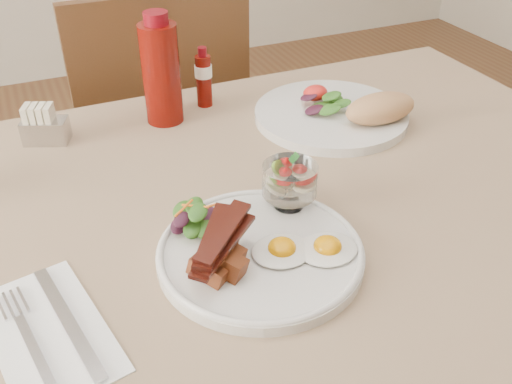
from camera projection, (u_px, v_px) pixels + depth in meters
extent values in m
cylinder|color=#513119|center=(399.00, 197.00, 1.59)|extent=(0.06, 0.06, 0.71)
cube|color=#513119|center=(260.00, 209.00, 0.91)|extent=(1.30, 0.85, 0.04)
cube|color=#92775A|center=(260.00, 198.00, 0.89)|extent=(1.33, 0.88, 0.00)
cylinder|color=#513119|center=(115.00, 261.00, 1.56)|extent=(0.04, 0.04, 0.45)
cylinder|color=#513119|center=(237.00, 228.00, 1.68)|extent=(0.04, 0.04, 0.45)
cylinder|color=#513119|center=(91.00, 193.00, 1.83)|extent=(0.04, 0.04, 0.45)
cylinder|color=#513119|center=(197.00, 169.00, 1.95)|extent=(0.04, 0.04, 0.45)
cube|color=#513119|center=(153.00, 142.00, 1.62)|extent=(0.42, 0.42, 0.03)
cube|color=#513119|center=(165.00, 93.00, 1.34)|extent=(0.42, 0.03, 0.46)
cylinder|color=silver|center=(260.00, 254.00, 0.77)|extent=(0.28, 0.28, 0.02)
ellipsoid|color=silver|center=(327.00, 249.00, 0.76)|extent=(0.10, 0.09, 0.01)
ellipsoid|color=orange|center=(328.00, 246.00, 0.76)|extent=(0.04, 0.04, 0.02)
ellipsoid|color=silver|center=(282.00, 250.00, 0.76)|extent=(0.10, 0.09, 0.01)
ellipsoid|color=orange|center=(282.00, 247.00, 0.75)|extent=(0.04, 0.04, 0.02)
cube|color=brown|center=(211.00, 261.00, 0.73)|extent=(0.03, 0.03, 0.02)
cube|color=brown|center=(232.00, 257.00, 0.73)|extent=(0.03, 0.03, 0.03)
cube|color=brown|center=(217.00, 275.00, 0.71)|extent=(0.03, 0.03, 0.02)
cube|color=brown|center=(225.00, 247.00, 0.75)|extent=(0.03, 0.03, 0.02)
cube|color=brown|center=(234.00, 268.00, 0.71)|extent=(0.03, 0.03, 0.03)
cube|color=brown|center=(199.00, 266.00, 0.72)|extent=(0.03, 0.03, 0.02)
cube|color=brown|center=(223.00, 245.00, 0.72)|extent=(0.03, 0.03, 0.02)
cube|color=#47150B|center=(216.00, 246.00, 0.72)|extent=(0.10, 0.10, 0.01)
cube|color=#47150B|center=(225.00, 243.00, 0.71)|extent=(0.11, 0.09, 0.01)
cube|color=#47150B|center=(214.00, 236.00, 0.71)|extent=(0.09, 0.11, 0.01)
cube|color=#47150B|center=(223.00, 232.00, 0.71)|extent=(0.10, 0.10, 0.01)
ellipsoid|color=#1F5316|center=(195.00, 228.00, 0.80)|extent=(0.05, 0.04, 0.01)
ellipsoid|color=#1F5316|center=(201.00, 217.00, 0.81)|extent=(0.04, 0.04, 0.01)
ellipsoid|color=#310F1F|center=(179.00, 225.00, 0.79)|extent=(0.04, 0.03, 0.01)
ellipsoid|color=#1F5316|center=(206.00, 228.00, 0.78)|extent=(0.05, 0.04, 0.01)
ellipsoid|color=#1F5316|center=(193.00, 228.00, 0.78)|extent=(0.04, 0.03, 0.01)
ellipsoid|color=#310F1F|center=(208.00, 215.00, 0.80)|extent=(0.04, 0.03, 0.01)
ellipsoid|color=#1F5316|center=(183.00, 210.00, 0.80)|extent=(0.04, 0.04, 0.01)
ellipsoid|color=#1F5316|center=(194.00, 205.00, 0.80)|extent=(0.04, 0.03, 0.01)
ellipsoid|color=#310F1F|center=(182.00, 220.00, 0.77)|extent=(0.03, 0.03, 0.01)
ellipsoid|color=#1F5316|center=(198.00, 212.00, 0.77)|extent=(0.04, 0.03, 0.01)
cylinder|color=orange|center=(195.00, 206.00, 0.78)|extent=(0.03, 0.03, 0.01)
cylinder|color=orange|center=(184.00, 208.00, 0.78)|extent=(0.03, 0.03, 0.01)
cylinder|color=orange|center=(203.00, 208.00, 0.78)|extent=(0.04, 0.01, 0.01)
cylinder|color=white|center=(289.00, 202.00, 0.85)|extent=(0.04, 0.04, 0.01)
cylinder|color=white|center=(289.00, 196.00, 0.84)|extent=(0.02, 0.02, 0.01)
cylinder|color=white|center=(290.00, 180.00, 0.82)|extent=(0.08, 0.08, 0.05)
cylinder|color=beige|center=(280.00, 185.00, 0.83)|extent=(0.02, 0.02, 0.01)
cylinder|color=beige|center=(299.00, 182.00, 0.83)|extent=(0.02, 0.02, 0.01)
cylinder|color=beige|center=(284.00, 176.00, 0.83)|extent=(0.02, 0.02, 0.01)
cylinder|color=#7FAA34|center=(280.00, 171.00, 0.82)|extent=(0.03, 0.03, 0.01)
cone|color=red|center=(300.00, 170.00, 0.81)|extent=(0.02, 0.02, 0.02)
cone|color=red|center=(285.00, 172.00, 0.80)|extent=(0.02, 0.02, 0.02)
cone|color=red|center=(287.00, 161.00, 0.82)|extent=(0.02, 0.02, 0.02)
ellipsoid|color=#328D34|center=(293.00, 159.00, 0.81)|extent=(0.02, 0.01, 0.00)
ellipsoid|color=#328D34|center=(296.00, 156.00, 0.81)|extent=(0.02, 0.01, 0.00)
cylinder|color=silver|center=(331.00, 115.00, 1.11)|extent=(0.30, 0.30, 0.02)
ellipsoid|color=#1F5316|center=(320.00, 108.00, 1.10)|extent=(0.05, 0.05, 0.01)
ellipsoid|color=#1F5316|center=(333.00, 100.00, 1.12)|extent=(0.05, 0.04, 0.01)
ellipsoid|color=#310F1F|center=(315.00, 110.00, 1.08)|extent=(0.05, 0.04, 0.01)
ellipsoid|color=#1F5316|center=(330.00, 109.00, 1.07)|extent=(0.05, 0.05, 0.01)
ellipsoid|color=#1F5316|center=(342.00, 104.00, 1.09)|extent=(0.04, 0.04, 0.01)
ellipsoid|color=#310F1F|center=(309.00, 97.00, 1.11)|extent=(0.04, 0.04, 0.01)
ellipsoid|color=#1F5316|center=(332.00, 96.00, 1.10)|extent=(0.05, 0.04, 0.01)
ellipsoid|color=red|center=(315.00, 95.00, 1.13)|extent=(0.05, 0.04, 0.03)
ellipsoid|color=tan|center=(381.00, 107.00, 1.05)|extent=(0.16, 0.13, 0.06)
cylinder|color=#610B05|center=(161.00, 74.00, 1.06)|extent=(0.07, 0.07, 0.19)
cylinder|color=maroon|center=(156.00, 18.00, 1.00)|extent=(0.05, 0.05, 0.02)
cylinder|color=#610B05|center=(204.00, 81.00, 1.14)|extent=(0.04, 0.04, 0.10)
cylinder|color=white|center=(203.00, 71.00, 1.13)|extent=(0.04, 0.04, 0.02)
cylinder|color=maroon|center=(202.00, 52.00, 1.10)|extent=(0.02, 0.02, 0.02)
cube|color=#BBBBC0|center=(46.00, 131.00, 1.03)|extent=(0.09, 0.07, 0.04)
cube|color=beige|center=(28.00, 118.00, 1.01)|extent=(0.02, 0.04, 0.05)
cube|color=beige|center=(35.00, 118.00, 1.01)|extent=(0.02, 0.04, 0.05)
cube|color=beige|center=(43.00, 118.00, 1.01)|extent=(0.02, 0.04, 0.05)
cube|color=beige|center=(50.00, 118.00, 1.01)|extent=(0.02, 0.04, 0.05)
cube|color=white|center=(48.00, 332.00, 0.67)|extent=(0.16, 0.24, 0.00)
cube|color=#BBBBC0|center=(68.00, 320.00, 0.67)|extent=(0.06, 0.21, 0.00)
cube|color=#BBBBC0|center=(37.00, 357.00, 0.63)|extent=(0.04, 0.14, 0.00)
cube|color=#BBBBC0|center=(1.00, 308.00, 0.69)|extent=(0.01, 0.05, 0.00)
cube|color=#BBBBC0|center=(9.00, 305.00, 0.69)|extent=(0.01, 0.05, 0.00)
cube|color=#BBBBC0|center=(16.00, 302.00, 0.70)|extent=(0.01, 0.05, 0.00)
cube|color=#BBBBC0|center=(23.00, 299.00, 0.70)|extent=(0.01, 0.05, 0.00)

